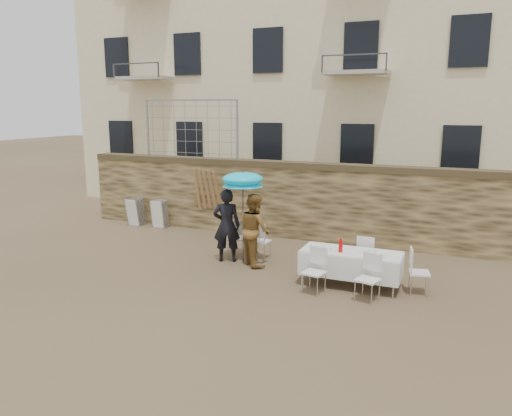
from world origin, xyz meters
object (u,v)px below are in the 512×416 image
at_px(banquet_table, 351,253).
at_px(chair_stack_left, 139,210).
at_px(chair_stack_right, 163,213).
at_px(table_chair_front_right, 368,278).
at_px(soda_bottle, 341,246).
at_px(table_chair_back, 367,256).
at_px(couple_chair_right, 261,240).
at_px(woman_dress, 254,230).
at_px(table_chair_front_left, 314,271).
at_px(man_suit, 227,225).
at_px(umbrella, 243,182).
at_px(couple_chair_left, 236,237).
at_px(table_chair_side, 419,271).

bearing_deg(banquet_table, chair_stack_left, 158.32).
bearing_deg(chair_stack_right, table_chair_front_right, -27.59).
distance_m(soda_bottle, table_chair_back, 1.11).
relative_size(couple_chair_right, chair_stack_right, 1.04).
bearing_deg(woman_dress, table_chair_back, -133.02).
bearing_deg(chair_stack_left, soda_bottle, -23.19).
xyz_separation_m(table_chair_front_left, table_chair_back, (0.80, 1.55, 0.00)).
bearing_deg(chair_stack_left, table_chair_front_right, -24.94).
distance_m(man_suit, couple_chair_right, 0.99).
bearing_deg(table_chair_front_right, chair_stack_left, 170.85).
relative_size(table_chair_front_right, chair_stack_right, 1.04).
xyz_separation_m(man_suit, chair_stack_right, (-3.54, 2.49, -0.46)).
xyz_separation_m(banquet_table, soda_bottle, (-0.20, -0.15, 0.17)).
height_order(banquet_table, table_chair_front_left, table_chair_front_left).
bearing_deg(table_chair_front_left, soda_bottle, 68.50).
bearing_deg(umbrella, couple_chair_right, 56.31).
bearing_deg(couple_chair_left, chair_stack_right, -40.12).
relative_size(couple_chair_left, table_chair_back, 1.00).
relative_size(umbrella, table_chair_back, 2.23).
height_order(man_suit, soda_bottle, man_suit).
distance_m(man_suit, woman_dress, 0.75).
xyz_separation_m(couple_chair_right, table_chair_front_left, (1.94, -1.86, 0.00)).
xyz_separation_m(umbrella, table_chair_side, (4.24, -0.56, -1.54)).
bearing_deg(chair_stack_left, couple_chair_right, -20.74).
distance_m(table_chair_back, table_chair_side, 1.39).
xyz_separation_m(umbrella, table_chair_front_right, (3.34, -1.41, -1.54)).
xyz_separation_m(man_suit, table_chair_back, (3.44, 0.24, -0.44)).
xyz_separation_m(table_chair_front_left, chair_stack_left, (-7.07, 3.80, -0.02)).
distance_m(banquet_table, chair_stack_right, 7.43).
distance_m(couple_chair_right, soda_bottle, 2.69).
height_order(table_chair_front_left, table_chair_back, same).
distance_m(table_chair_front_left, table_chair_back, 1.74).
bearing_deg(table_chair_back, chair_stack_right, -11.99).
bearing_deg(couple_chair_left, umbrella, 120.32).
xyz_separation_m(banquet_table, table_chair_front_right, (0.50, -0.75, -0.25)).
xyz_separation_m(table_chair_back, chair_stack_left, (-7.87, 2.25, -0.02)).
xyz_separation_m(banquet_table, table_chair_back, (0.20, 0.80, -0.25)).
height_order(man_suit, couple_chair_left, man_suit).
height_order(couple_chair_right, table_chair_front_left, same).
bearing_deg(chair_stack_right, man_suit, -35.21).
xyz_separation_m(banquet_table, chair_stack_right, (-6.77, 3.05, -0.27)).
height_order(table_chair_side, chair_stack_left, table_chair_side).
bearing_deg(soda_bottle, table_chair_front_left, -123.69).
distance_m(couple_chair_right, table_chair_front_right, 3.56).
xyz_separation_m(couple_chair_left, table_chair_front_right, (3.74, -1.86, 0.00)).
distance_m(table_chair_side, chair_stack_left, 9.54).
bearing_deg(woman_dress, table_chair_side, -144.90).
height_order(woman_dress, table_chair_front_left, woman_dress).
relative_size(banquet_table, table_chair_back, 2.19).
bearing_deg(banquet_table, couple_chair_left, 161.14).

